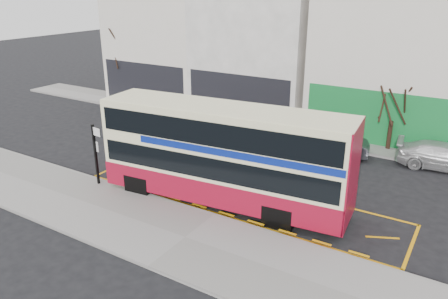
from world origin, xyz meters
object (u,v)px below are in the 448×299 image
Objects in this scene: bus_stop_post at (96,149)px; car_white at (444,156)px; street_tree_left at (123,37)px; double_decker_bus at (225,154)px; car_silver at (181,110)px; street_tree_right at (395,95)px; car_grey at (328,141)px.

car_white is at bearing 46.41° from bus_stop_post.
street_tree_left is (-10.15, 12.70, 3.00)m from bus_stop_post.
street_tree_left is at bearing 77.28° from car_white.
car_silver is (-8.78, 8.71, -1.52)m from double_decker_bus.
street_tree_right reaches higher than car_white.
car_grey is at bearing 93.64° from car_white.
double_decker_bus is at bearing 24.51° from bus_stop_post.
car_white is (7.38, 8.70, -1.53)m from double_decker_bus.
car_silver is at bearing 82.95° from car_white.
car_grey reaches higher than car_white.
car_grey is (7.44, 9.35, -1.14)m from bus_stop_post.
street_tree_left is (-6.97, 2.30, 4.19)m from car_silver.
double_decker_bus is 2.38× the size of car_white.
double_decker_bus reaches higher than bus_stop_post.
double_decker_bus is 19.40m from street_tree_left.
street_tree_left reaches higher than car_white.
car_grey is at bearing -141.21° from street_tree_right.
car_grey is at bearing -105.31° from car_silver.
street_tree_left is at bearing 139.32° from double_decker_bus.
street_tree_right is (2.68, 2.16, 2.44)m from car_grey.
street_tree_left is (-23.12, 2.31, 4.20)m from car_white.
car_silver is 8.45m from street_tree_left.
double_decker_bus is at bearing -34.96° from street_tree_left.
car_silver is at bearing 114.73° from bus_stop_post.
double_decker_bus is 2.28× the size of street_tree_right.
street_tree_right is (-2.85, 1.12, 2.50)m from car_white.
car_grey is 18.38m from street_tree_left.
street_tree_right reaches higher than car_grey.
car_grey is at bearing 70.77° from double_decker_bus.
bus_stop_post is (-5.60, -1.69, -0.33)m from double_decker_bus.
street_tree_left reaches higher than double_decker_bus.
car_white is 23.61m from street_tree_left.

